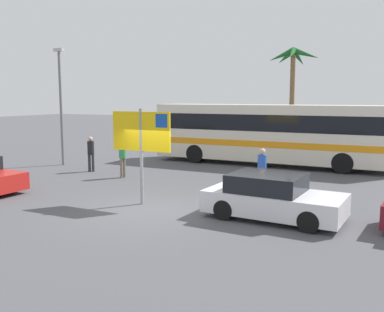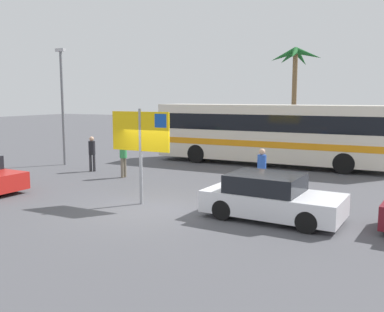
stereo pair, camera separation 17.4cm
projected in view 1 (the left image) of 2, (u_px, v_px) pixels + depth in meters
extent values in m
plane|color=#4C4C51|center=(147.00, 210.00, 13.67)|extent=(120.00, 120.00, 0.00)
cube|color=silver|center=(270.00, 132.00, 22.66)|extent=(12.40, 2.40, 2.90)
cube|color=black|center=(270.00, 122.00, 22.59)|extent=(11.90, 2.43, 0.84)
cube|color=orange|center=(270.00, 142.00, 22.73)|extent=(12.27, 2.43, 0.32)
cylinder|color=black|center=(348.00, 157.00, 22.09)|extent=(1.00, 0.28, 1.00)
cylinder|color=black|center=(343.00, 163.00, 20.18)|extent=(1.00, 0.28, 1.00)
cylinder|color=black|center=(211.00, 149.00, 25.48)|extent=(1.00, 0.28, 1.00)
cylinder|color=black|center=(195.00, 154.00, 23.57)|extent=(1.00, 0.28, 1.00)
cylinder|color=gray|center=(141.00, 157.00, 14.29)|extent=(0.11, 0.11, 3.20)
cube|color=yellow|center=(141.00, 131.00, 14.18)|extent=(2.20, 0.07, 1.30)
cube|color=#1447A8|center=(162.00, 121.00, 13.78)|extent=(0.44, 0.07, 0.44)
cylinder|color=black|center=(13.00, 183.00, 16.47)|extent=(0.61, 0.19, 0.60)
cube|color=silver|center=(274.00, 203.00, 12.69)|extent=(4.09, 2.09, 0.64)
cube|color=black|center=(267.00, 183.00, 12.73)|extent=(2.17, 1.83, 0.52)
cylinder|color=black|center=(323.00, 208.00, 12.85)|extent=(0.61, 0.19, 0.60)
cylinder|color=black|center=(308.00, 222.00, 11.37)|extent=(0.61, 0.19, 0.60)
cylinder|color=black|center=(246.00, 198.00, 14.07)|extent=(0.61, 0.19, 0.60)
cylinder|color=black|center=(224.00, 210.00, 12.58)|extent=(0.61, 0.19, 0.60)
cylinder|color=#2D2D33|center=(93.00, 163.00, 20.81)|extent=(0.13, 0.13, 0.82)
cylinder|color=#2D2D33|center=(89.00, 163.00, 20.82)|extent=(0.13, 0.13, 0.82)
cylinder|color=black|center=(91.00, 148.00, 20.71)|extent=(0.32, 0.32, 0.65)
sphere|color=tan|center=(90.00, 139.00, 20.66)|extent=(0.22, 0.22, 0.22)
cylinder|color=#706656|center=(122.00, 168.00, 19.13)|extent=(0.13, 0.13, 0.89)
cylinder|color=#706656|center=(124.00, 168.00, 19.28)|extent=(0.13, 0.13, 0.89)
cylinder|color=#338E4C|center=(122.00, 150.00, 19.10)|extent=(0.32, 0.32, 0.70)
sphere|color=tan|center=(122.00, 140.00, 19.04)|extent=(0.24, 0.24, 0.24)
cylinder|color=#706656|center=(264.00, 185.00, 15.55)|extent=(0.13, 0.13, 0.85)
cylinder|color=#706656|center=(259.00, 185.00, 15.52)|extent=(0.13, 0.13, 0.85)
cylinder|color=#2851B2|center=(262.00, 164.00, 15.44)|extent=(0.32, 0.32, 0.67)
sphere|color=tan|center=(262.00, 152.00, 15.37)|extent=(0.23, 0.23, 0.23)
cylinder|color=slate|center=(61.00, 109.00, 22.52)|extent=(0.14, 0.14, 5.88)
cube|color=#B2B2B7|center=(59.00, 50.00, 22.10)|extent=(0.56, 0.20, 0.16)
cylinder|color=brown|center=(292.00, 103.00, 28.63)|extent=(0.32, 0.32, 6.40)
cone|color=#195623|center=(306.00, 54.00, 27.75)|extent=(1.88, 0.65, 0.99)
cone|color=#195623|center=(299.00, 58.00, 28.82)|extent=(0.84, 1.84, 1.24)
cone|color=#195623|center=(286.00, 57.00, 28.96)|extent=(1.67, 1.52, 1.12)
cone|color=#195623|center=(281.00, 56.00, 28.08)|extent=(1.73, 1.43, 1.10)
cone|color=#195623|center=(292.00, 54.00, 27.41)|extent=(0.66, 1.88, 1.00)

